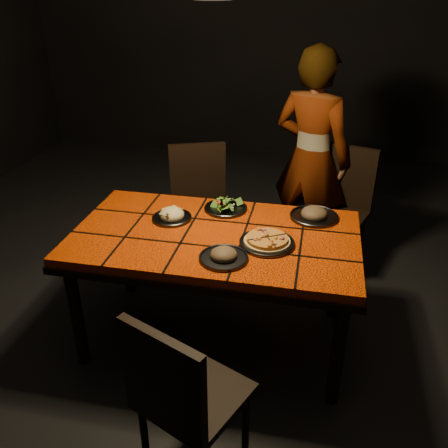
% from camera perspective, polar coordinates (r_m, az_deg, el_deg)
% --- Properties ---
extents(room_shell, '(6.04, 7.04, 3.08)m').
position_cam_1_polar(room_shell, '(2.40, -1.22, 14.80)').
color(room_shell, black).
rests_on(room_shell, ground).
extents(dining_table, '(1.62, 0.92, 0.75)m').
position_cam_1_polar(dining_table, '(2.71, -1.05, -2.57)').
color(dining_table, '#F84507').
rests_on(dining_table, ground).
extents(chair_near, '(0.53, 0.53, 0.89)m').
position_cam_1_polar(chair_near, '(2.08, -5.15, -19.71)').
color(chair_near, black).
rests_on(chair_near, ground).
extents(chair_far_left, '(0.55, 0.55, 0.94)m').
position_cam_1_polar(chair_far_left, '(3.59, -2.93, 3.00)').
color(chair_far_left, black).
rests_on(chair_far_left, ground).
extents(chair_far_right, '(0.55, 0.55, 0.95)m').
position_cam_1_polar(chair_far_right, '(3.63, 13.71, 2.58)').
color(chair_far_right, black).
rests_on(chair_far_right, ground).
extents(diner, '(0.71, 0.60, 1.64)m').
position_cam_1_polar(diner, '(3.64, 10.41, 7.75)').
color(diner, brown).
rests_on(diner, ground).
extents(plate_pizza, '(0.34, 0.34, 0.04)m').
position_cam_1_polar(plate_pizza, '(2.56, 5.19, -2.10)').
color(plate_pizza, '#3E3E43').
rests_on(plate_pizza, dining_table).
extents(plate_pasta, '(0.24, 0.24, 0.08)m').
position_cam_1_polar(plate_pasta, '(2.83, -6.29, 0.97)').
color(plate_pasta, '#3E3E43').
rests_on(plate_pasta, dining_table).
extents(plate_salad, '(0.27, 0.27, 0.07)m').
position_cam_1_polar(plate_salad, '(2.93, 0.22, 2.20)').
color(plate_salad, '#3E3E43').
rests_on(plate_salad, dining_table).
extents(plate_mushroom_a, '(0.25, 0.25, 0.08)m').
position_cam_1_polar(plate_mushroom_a, '(2.42, -0.04, -3.80)').
color(plate_mushroom_a, '#3E3E43').
rests_on(plate_mushroom_a, dining_table).
extents(plate_mushroom_b, '(0.29, 0.29, 0.09)m').
position_cam_1_polar(plate_mushroom_b, '(2.88, 10.79, 1.20)').
color(plate_mushroom_b, '#3E3E43').
rests_on(plate_mushroom_b, dining_table).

